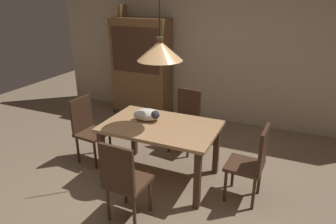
{
  "coord_description": "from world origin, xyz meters",
  "views": [
    {
      "loc": [
        1.42,
        -2.65,
        2.26
      ],
      "look_at": [
        -0.01,
        0.6,
        0.85
      ],
      "focal_mm": 32.1,
      "sensor_mm": 36.0,
      "label": 1
    }
  ],
  "objects_px": {
    "chair_left_side": "(88,127)",
    "pendant_lamp": "(160,50)",
    "book_yellow_short": "(119,12)",
    "chair_right_side": "(252,161)",
    "book_brown_thick": "(122,11)",
    "chair_far_back": "(186,118)",
    "hutch_bookcase": "(142,70)",
    "chair_near_front": "(124,179)",
    "cat_sleeping": "(148,115)",
    "dining_table": "(161,132)"
  },
  "relations": [
    {
      "from": "cat_sleeping",
      "to": "book_yellow_short",
      "type": "distance_m",
      "value": 2.64
    },
    {
      "from": "chair_near_front",
      "to": "book_brown_thick",
      "type": "distance_m",
      "value": 3.56
    },
    {
      "from": "chair_near_front",
      "to": "hutch_bookcase",
      "type": "height_order",
      "value": "hutch_bookcase"
    },
    {
      "from": "pendant_lamp",
      "to": "hutch_bookcase",
      "type": "relative_size",
      "value": 0.7
    },
    {
      "from": "chair_left_side",
      "to": "chair_near_front",
      "type": "distance_m",
      "value": 1.43
    },
    {
      "from": "chair_near_front",
      "to": "cat_sleeping",
      "type": "height_order",
      "value": "chair_near_front"
    },
    {
      "from": "chair_near_front",
      "to": "cat_sleeping",
      "type": "relative_size",
      "value": 2.29
    },
    {
      "from": "chair_left_side",
      "to": "book_yellow_short",
      "type": "distance_m",
      "value": 2.46
    },
    {
      "from": "dining_table",
      "to": "chair_right_side",
      "type": "distance_m",
      "value": 1.14
    },
    {
      "from": "cat_sleeping",
      "to": "chair_left_side",
      "type": "bearing_deg",
      "value": -176.29
    },
    {
      "from": "chair_right_side",
      "to": "book_yellow_short",
      "type": "xyz_separation_m",
      "value": [
        -2.86,
        1.93,
        1.43
      ]
    },
    {
      "from": "chair_near_front",
      "to": "book_brown_thick",
      "type": "height_order",
      "value": "book_brown_thick"
    },
    {
      "from": "pendant_lamp",
      "to": "chair_near_front",
      "type": "bearing_deg",
      "value": -90.2
    },
    {
      "from": "chair_far_back",
      "to": "pendant_lamp",
      "type": "distance_m",
      "value": 1.45
    },
    {
      "from": "dining_table",
      "to": "book_yellow_short",
      "type": "xyz_separation_m",
      "value": [
        -1.73,
        1.92,
        1.29
      ]
    },
    {
      "from": "chair_near_front",
      "to": "dining_table",
      "type": "bearing_deg",
      "value": 89.8
    },
    {
      "from": "chair_left_side",
      "to": "cat_sleeping",
      "type": "distance_m",
      "value": 0.97
    },
    {
      "from": "pendant_lamp",
      "to": "book_yellow_short",
      "type": "distance_m",
      "value": 2.6
    },
    {
      "from": "chair_far_back",
      "to": "book_brown_thick",
      "type": "height_order",
      "value": "book_brown_thick"
    },
    {
      "from": "chair_right_side",
      "to": "book_brown_thick",
      "type": "relative_size",
      "value": 3.88
    },
    {
      "from": "book_yellow_short",
      "to": "book_brown_thick",
      "type": "distance_m",
      "value": 0.07
    },
    {
      "from": "chair_right_side",
      "to": "chair_far_back",
      "type": "bearing_deg",
      "value": 141.75
    },
    {
      "from": "chair_left_side",
      "to": "hutch_bookcase",
      "type": "height_order",
      "value": "hutch_bookcase"
    },
    {
      "from": "chair_near_front",
      "to": "pendant_lamp",
      "type": "xyz_separation_m",
      "value": [
        0.0,
        0.88,
        1.15
      ]
    },
    {
      "from": "dining_table",
      "to": "chair_left_side",
      "type": "bearing_deg",
      "value": 179.63
    },
    {
      "from": "chair_near_front",
      "to": "book_brown_thick",
      "type": "bearing_deg",
      "value": 120.6
    },
    {
      "from": "hutch_bookcase",
      "to": "book_brown_thick",
      "type": "height_order",
      "value": "book_brown_thick"
    },
    {
      "from": "cat_sleeping",
      "to": "book_yellow_short",
      "type": "height_order",
      "value": "book_yellow_short"
    },
    {
      "from": "chair_left_side",
      "to": "pendant_lamp",
      "type": "distance_m",
      "value": 1.61
    },
    {
      "from": "chair_left_side",
      "to": "pendant_lamp",
      "type": "relative_size",
      "value": 0.72
    },
    {
      "from": "cat_sleeping",
      "to": "pendant_lamp",
      "type": "distance_m",
      "value": 0.86
    },
    {
      "from": "pendant_lamp",
      "to": "book_brown_thick",
      "type": "distance_m",
      "value": 2.56
    },
    {
      "from": "chair_far_back",
      "to": "book_yellow_short",
      "type": "relative_size",
      "value": 4.65
    },
    {
      "from": "hutch_bookcase",
      "to": "chair_near_front",
      "type": "bearing_deg",
      "value": -65.14
    },
    {
      "from": "chair_far_back",
      "to": "hutch_bookcase",
      "type": "relative_size",
      "value": 0.5
    },
    {
      "from": "chair_left_side",
      "to": "chair_right_side",
      "type": "relative_size",
      "value": 1.0
    },
    {
      "from": "chair_right_side",
      "to": "pendant_lamp",
      "type": "xyz_separation_m",
      "value": [
        -1.13,
        0.0,
        1.15
      ]
    },
    {
      "from": "hutch_bookcase",
      "to": "book_yellow_short",
      "type": "relative_size",
      "value": 9.25
    },
    {
      "from": "book_brown_thick",
      "to": "cat_sleeping",
      "type": "bearing_deg",
      "value": -52.03
    },
    {
      "from": "chair_far_back",
      "to": "pendant_lamp",
      "type": "relative_size",
      "value": 0.72
    },
    {
      "from": "chair_left_side",
      "to": "pendant_lamp",
      "type": "bearing_deg",
      "value": -0.37
    },
    {
      "from": "chair_left_side",
      "to": "chair_right_side",
      "type": "xyz_separation_m",
      "value": [
        2.26,
        -0.01,
        0.0
      ]
    },
    {
      "from": "chair_near_front",
      "to": "book_yellow_short",
      "type": "bearing_deg",
      "value": 121.63
    },
    {
      "from": "pendant_lamp",
      "to": "book_yellow_short",
      "type": "xyz_separation_m",
      "value": [
        -1.73,
        1.92,
        0.28
      ]
    },
    {
      "from": "chair_left_side",
      "to": "book_brown_thick",
      "type": "xyz_separation_m",
      "value": [
        -0.53,
        1.91,
        1.45
      ]
    },
    {
      "from": "chair_right_side",
      "to": "pendant_lamp",
      "type": "relative_size",
      "value": 0.72
    },
    {
      "from": "pendant_lamp",
      "to": "hutch_bookcase",
      "type": "xyz_separation_m",
      "value": [
        -1.3,
        1.92,
        -0.77
      ]
    },
    {
      "from": "chair_far_back",
      "to": "book_yellow_short",
      "type": "bearing_deg",
      "value": 148.99
    },
    {
      "from": "book_yellow_short",
      "to": "chair_right_side",
      "type": "bearing_deg",
      "value": -34.0
    },
    {
      "from": "book_brown_thick",
      "to": "hutch_bookcase",
      "type": "bearing_deg",
      "value": -0.24
    }
  ]
}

